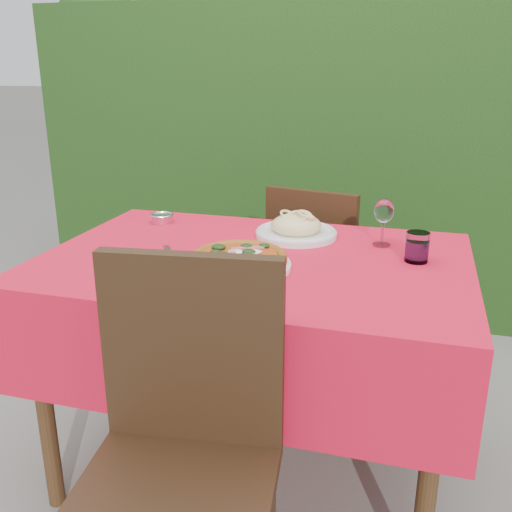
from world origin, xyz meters
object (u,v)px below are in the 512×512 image
(wine_glass, at_px, (384,213))
(steel_ramekin, at_px, (162,219))
(chair_far, at_px, (318,271))
(water_glass, at_px, (417,248))
(pasta_plate, at_px, (296,229))
(chair_near, at_px, (183,440))
(pizza_plate, at_px, (239,260))
(fork, at_px, (170,255))

(wine_glass, xyz_separation_m, steel_ramekin, (-0.79, 0.06, -0.09))
(chair_far, height_order, water_glass, same)
(chair_far, relative_size, pasta_plate, 3.10)
(chair_far, bearing_deg, steel_ramekin, 48.92)
(water_glass, relative_size, steel_ramekin, 1.15)
(pasta_plate, xyz_separation_m, steel_ramekin, (-0.51, 0.04, -0.01))
(pasta_plate, bearing_deg, water_glass, -20.82)
(water_glass, bearing_deg, chair_near, -123.60)
(chair_near, xyz_separation_m, pizza_plate, (-0.02, 0.48, 0.25))
(water_glass, height_order, steel_ramekin, water_glass)
(wine_glass, bearing_deg, pizza_plate, -138.34)
(chair_near, bearing_deg, steel_ramekin, 109.60)
(pizza_plate, relative_size, pasta_plate, 1.23)
(chair_near, xyz_separation_m, chair_far, (0.07, 1.26, -0.05))
(pasta_plate, distance_m, fork, 0.44)
(wine_glass, xyz_separation_m, fork, (-0.60, -0.28, -0.10))
(steel_ramekin, bearing_deg, water_glass, -11.91)
(chair_near, height_order, steel_ramekin, chair_near)
(chair_far, xyz_separation_m, wine_glass, (0.28, -0.44, 0.38))
(fork, height_order, steel_ramekin, steel_ramekin)
(pasta_plate, height_order, fork, pasta_plate)
(pasta_plate, bearing_deg, chair_near, -94.40)
(pizza_plate, xyz_separation_m, pasta_plate, (0.09, 0.35, 0.00))
(fork, bearing_deg, pizza_plate, -42.09)
(chair_far, xyz_separation_m, pizza_plate, (-0.09, -0.77, 0.29))
(chair_far, relative_size, steel_ramekin, 10.89)
(water_glass, relative_size, fork, 0.47)
(chair_near, xyz_separation_m, pasta_plate, (0.06, 0.83, 0.25))
(pasta_plate, distance_m, wine_glass, 0.29)
(chair_far, height_order, pasta_plate, chair_far)
(fork, bearing_deg, wine_glass, -5.97)
(pizza_plate, xyz_separation_m, wine_glass, (0.37, 0.33, 0.08))
(fork, bearing_deg, chair_far, 34.62)
(chair_far, height_order, wine_glass, wine_glass)
(chair_near, xyz_separation_m, steel_ramekin, (-0.44, 0.87, 0.24))
(pizza_plate, distance_m, wine_glass, 0.50)
(steel_ramekin, bearing_deg, chair_far, 36.81)
(water_glass, distance_m, fork, 0.73)
(wine_glass, bearing_deg, chair_far, 121.85)
(pizza_plate, height_order, water_glass, water_glass)
(pasta_plate, height_order, wine_glass, wine_glass)
(chair_near, xyz_separation_m, fork, (-0.26, 0.53, 0.23))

